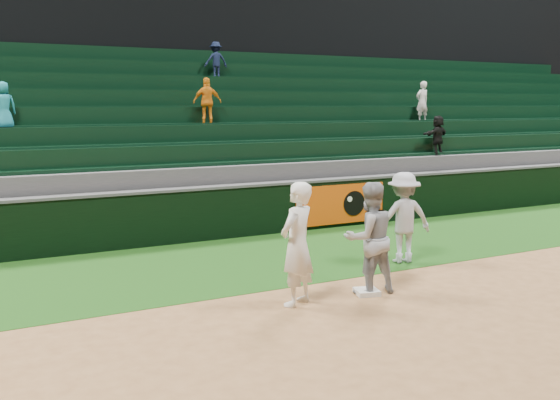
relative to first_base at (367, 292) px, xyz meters
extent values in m
plane|color=brown|center=(-0.27, 0.01, -0.04)|extent=(70.00, 70.00, 0.00)
cube|color=#12380E|center=(-0.27, 3.01, -0.04)|extent=(36.00, 4.20, 0.01)
cube|color=black|center=(-0.27, 17.46, 5.96)|extent=(40.00, 12.00, 12.00)
cube|color=silver|center=(0.00, 0.00, 0.00)|extent=(0.45, 0.45, 0.08)
imported|color=white|center=(-1.29, 0.07, 0.93)|extent=(0.85, 0.75, 1.95)
imported|color=gray|center=(0.07, 0.06, 0.89)|extent=(0.96, 0.78, 1.87)
imported|color=#A5A8B3|center=(1.86, 1.42, 0.87)|extent=(1.29, 0.92, 1.80)
cube|color=black|center=(-0.27, 5.21, 0.56)|extent=(36.00, 0.35, 1.20)
cube|color=#D84C0A|center=(2.73, 5.02, 0.56)|extent=(2.60, 0.05, 1.00)
cylinder|color=black|center=(3.13, 4.99, 0.56)|extent=(0.64, 0.02, 0.64)
cylinder|color=white|center=(2.98, 4.97, 0.68)|extent=(0.14, 0.02, 0.14)
cube|color=#424244|center=(-0.27, 5.21, 1.18)|extent=(36.00, 0.40, 0.06)
cube|color=#3C3C3E|center=(-0.27, 5.94, 0.78)|extent=(36.00, 0.85, 1.65)
cube|color=black|center=(-0.27, 6.19, 1.86)|extent=(36.00, 0.14, 0.50)
cube|color=black|center=(-0.27, 6.02, 1.65)|extent=(36.00, 0.45, 0.08)
cube|color=#3C3C3E|center=(-0.27, 6.79, 1.01)|extent=(36.00, 0.85, 2.10)
cube|color=black|center=(-0.27, 7.04, 2.31)|extent=(36.00, 0.14, 0.50)
cube|color=black|center=(-0.27, 6.87, 2.10)|extent=(36.00, 0.45, 0.08)
cube|color=#3C3C3E|center=(-0.27, 7.64, 1.23)|extent=(36.00, 0.85, 2.55)
cube|color=black|center=(-0.27, 7.89, 2.76)|extent=(36.00, 0.14, 0.50)
cube|color=black|center=(-0.27, 7.72, 2.55)|extent=(36.00, 0.45, 0.08)
cube|color=#3C3C3E|center=(-0.27, 8.49, 1.46)|extent=(36.00, 0.85, 3.00)
cube|color=black|center=(-0.27, 8.74, 3.21)|extent=(36.00, 0.14, 0.50)
cube|color=black|center=(-0.27, 8.57, 3.00)|extent=(36.00, 0.45, 0.08)
cube|color=#3C3C3E|center=(-0.27, 9.34, 1.68)|extent=(36.00, 0.85, 3.45)
cube|color=black|center=(-0.27, 9.59, 3.66)|extent=(36.00, 0.14, 0.50)
cube|color=black|center=(-0.27, 9.42, 3.45)|extent=(36.00, 0.45, 0.08)
cube|color=#3C3C3E|center=(-0.27, 10.19, 1.91)|extent=(36.00, 0.85, 3.90)
cube|color=black|center=(-0.27, 10.44, 4.11)|extent=(36.00, 0.14, 0.50)
cube|color=black|center=(-0.27, 10.27, 3.90)|extent=(36.00, 0.45, 0.08)
cube|color=#3C3C3E|center=(-0.27, 11.04, 2.13)|extent=(36.00, 0.85, 4.35)
cube|color=black|center=(-0.27, 11.29, 4.56)|extent=(36.00, 0.14, 0.50)
cube|color=black|center=(-0.27, 11.12, 4.35)|extent=(36.00, 0.45, 0.08)
imported|color=#187485|center=(-4.85, 7.60, 3.05)|extent=(0.58, 0.42, 1.09)
imported|color=orange|center=(0.14, 7.60, 3.15)|extent=(0.79, 0.45, 1.28)
imported|color=black|center=(6.63, 5.90, 2.19)|extent=(1.12, 0.61, 1.16)
imported|color=silver|center=(7.45, 7.60, 3.16)|extent=(0.49, 0.34, 1.30)
imported|color=black|center=(1.41, 10.15, 4.42)|extent=(0.74, 0.44, 1.12)
camera|label=1|loc=(-5.88, -8.20, 3.08)|focal=40.00mm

